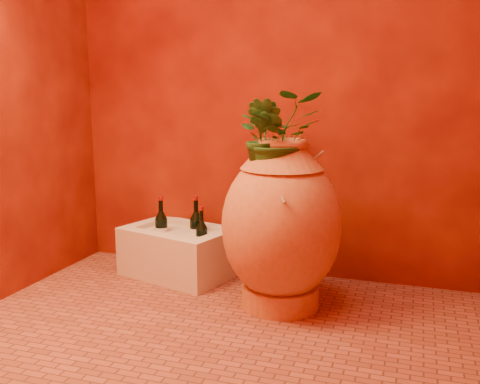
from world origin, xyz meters
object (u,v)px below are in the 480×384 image
(amphora, at_px, (281,225))
(wine_bottle_a, at_px, (196,231))
(stone_basin, at_px, (178,252))
(wine_bottle_c, at_px, (202,238))
(wine_bottle_b, at_px, (161,230))
(wall_tap, at_px, (298,146))

(amphora, xyz_separation_m, wine_bottle_a, (-0.60, 0.30, -0.16))
(stone_basin, height_order, wine_bottle_c, wine_bottle_c)
(wine_bottle_b, bearing_deg, wine_bottle_a, 8.74)
(wine_bottle_b, height_order, wine_bottle_c, wine_bottle_b)
(wine_bottle_a, bearing_deg, wine_bottle_b, -171.26)
(wine_bottle_a, height_order, wall_tap, wall_tap)
(stone_basin, relative_size, wine_bottle_a, 2.18)
(amphora, height_order, wine_bottle_b, amphora)
(wine_bottle_a, relative_size, wall_tap, 2.17)
(wine_bottle_b, xyz_separation_m, wall_tap, (0.80, 0.18, 0.52))
(wall_tap, bearing_deg, wine_bottle_a, -166.22)
(wine_bottle_b, bearing_deg, amphora, -18.06)
(wine_bottle_a, xyz_separation_m, wall_tap, (0.58, 0.14, 0.52))
(wine_bottle_a, xyz_separation_m, wine_bottle_c, (0.07, -0.09, -0.01))
(amphora, height_order, wall_tap, amphora)
(wine_bottle_a, bearing_deg, wall_tap, 13.78)
(amphora, xyz_separation_m, wine_bottle_c, (-0.53, 0.21, -0.17))
(stone_basin, relative_size, wine_bottle_c, 2.50)
(wine_bottle_b, relative_size, wall_tap, 2.10)
(amphora, relative_size, wall_tap, 5.72)
(amphora, bearing_deg, stone_basin, 159.06)
(stone_basin, height_order, wall_tap, wall_tap)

